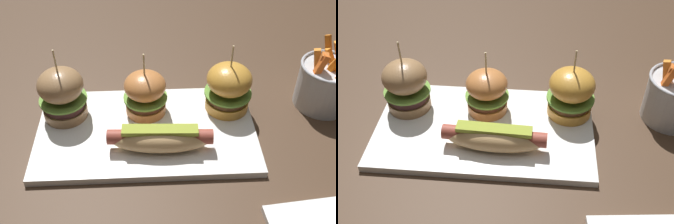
% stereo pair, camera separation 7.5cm
% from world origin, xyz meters
% --- Properties ---
extents(ground_plane, '(3.00, 3.00, 0.00)m').
position_xyz_m(ground_plane, '(0.00, 0.00, 0.00)').
color(ground_plane, '#422D1E').
extents(platter_main, '(0.41, 0.24, 0.01)m').
position_xyz_m(platter_main, '(0.00, 0.00, 0.01)').
color(platter_main, white).
rests_on(platter_main, ground).
extents(hot_dog, '(0.19, 0.06, 0.05)m').
position_xyz_m(hot_dog, '(0.02, -0.05, 0.04)').
color(hot_dog, tan).
rests_on(hot_dog, platter_main).
extents(slider_left, '(0.09, 0.09, 0.15)m').
position_xyz_m(slider_left, '(-0.16, 0.05, 0.07)').
color(slider_left, '#966F48').
rests_on(slider_left, platter_main).
extents(slider_center, '(0.09, 0.09, 0.13)m').
position_xyz_m(slider_center, '(-0.00, 0.05, 0.06)').
color(slider_center, '#BC713A').
rests_on(slider_center, platter_main).
extents(slider_right, '(0.09, 0.09, 0.14)m').
position_xyz_m(slider_right, '(0.16, 0.06, 0.06)').
color(slider_right, '#C48831').
rests_on(slider_right, platter_main).
extents(fries_bucket, '(0.12, 0.12, 0.14)m').
position_xyz_m(fries_bucket, '(0.36, 0.07, 0.05)').
color(fries_bucket, '#B7BABF').
rests_on(fries_bucket, ground).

